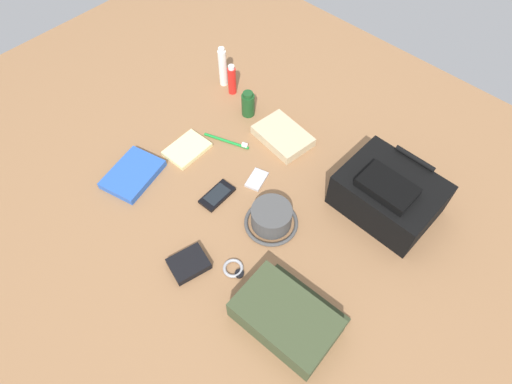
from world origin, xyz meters
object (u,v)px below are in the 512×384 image
(toothbrush, at_px, (229,142))
(toiletry_pouch, at_px, (287,317))
(sunscreen_spray, at_px, (232,80))
(wallet, at_px, (189,264))
(shampoo_bottle, at_px, (248,104))
(media_player, at_px, (257,180))
(bucket_hat, at_px, (271,218))
(folded_towel, at_px, (283,136))
(toothpaste_tube, at_px, (223,67))
(cell_phone, at_px, (217,195))
(paperback_novel, at_px, (133,175))
(notepad, at_px, (187,149))
(wristwatch, at_px, (234,269))
(backpack, at_px, (389,194))

(toothbrush, bearing_deg, toiletry_pouch, -31.39)
(sunscreen_spray, relative_size, toothbrush, 0.76)
(toiletry_pouch, xyz_separation_m, wallet, (-0.32, -0.07, -0.03))
(shampoo_bottle, distance_m, media_player, 0.32)
(bucket_hat, distance_m, folded_towel, 0.36)
(toothbrush, bearing_deg, sunscreen_spray, 132.16)
(bucket_hat, relative_size, media_player, 1.81)
(toothpaste_tube, relative_size, media_player, 1.79)
(toothbrush, bearing_deg, toothpaste_tube, 138.93)
(folded_towel, bearing_deg, cell_phone, -88.48)
(folded_towel, bearing_deg, paperback_novel, -118.53)
(paperback_novel, distance_m, toothbrush, 0.36)
(toothbrush, distance_m, notepad, 0.15)
(wristwatch, height_order, notepad, notepad)
(sunscreen_spray, height_order, notepad, sunscreen_spray)
(bucket_hat, xyz_separation_m, wallet, (-0.08, -0.28, -0.02))
(shampoo_bottle, distance_m, cell_phone, 0.40)
(bucket_hat, distance_m, media_player, 0.18)
(backpack, bearing_deg, sunscreen_spray, 176.28)
(bucket_hat, height_order, toothbrush, bucket_hat)
(sunscreen_spray, bearing_deg, media_player, -34.50)
(bucket_hat, height_order, wallet, bucket_hat)
(paperback_novel, bearing_deg, toothpaste_tube, 101.69)
(toiletry_pouch, relative_size, bucket_hat, 1.64)
(sunscreen_spray, distance_m, wristwatch, 0.78)
(backpack, distance_m, bucket_hat, 0.38)
(media_player, bearing_deg, paperback_novel, -139.00)
(backpack, xyz_separation_m, media_player, (-0.38, -0.21, -0.07))
(shampoo_bottle, bearing_deg, sunscreen_spray, 161.04)
(folded_towel, bearing_deg, media_player, -73.67)
(toiletry_pouch, relative_size, shampoo_bottle, 2.70)
(toothbrush, bearing_deg, wallet, -58.55)
(sunscreen_spray, relative_size, shampoo_bottle, 1.23)
(toothpaste_tube, bearing_deg, cell_phone, -46.63)
(sunscreen_spray, xyz_separation_m, folded_towel, (0.31, -0.05, -0.04))
(wristwatch, bearing_deg, sunscreen_spray, 135.32)
(shampoo_bottle, height_order, toothbrush, shampoo_bottle)
(toiletry_pouch, distance_m, folded_towel, 0.68)
(toothpaste_tube, distance_m, sunscreen_spray, 0.07)
(backpack, bearing_deg, toothbrush, -165.06)
(wallet, xyz_separation_m, folded_towel, (-0.13, 0.57, 0.01))
(paperback_novel, bearing_deg, wristwatch, -1.16)
(bucket_hat, xyz_separation_m, wristwatch, (0.03, -0.20, -0.03))
(toothpaste_tube, xyz_separation_m, notepad, (0.16, -0.34, -0.07))
(cell_phone, relative_size, wristwatch, 1.73)
(paperback_novel, distance_m, notepad, 0.21)
(toothpaste_tube, bearing_deg, shampoo_bottle, -16.31)
(sunscreen_spray, bearing_deg, shampoo_bottle, -18.96)
(folded_towel, bearing_deg, toothbrush, -131.95)
(sunscreen_spray, relative_size, wallet, 1.18)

